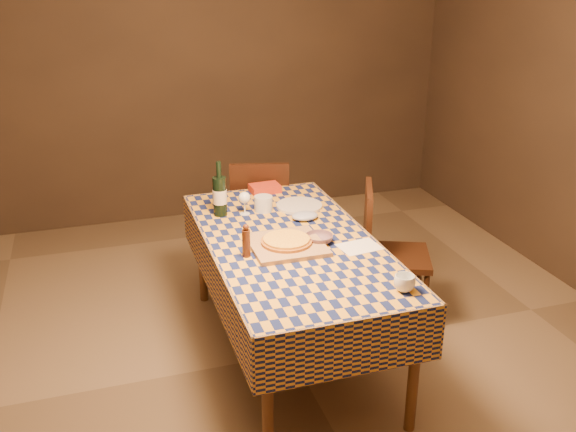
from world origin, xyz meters
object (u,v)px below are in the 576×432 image
Objects in this scene: dining_table at (291,252)px; bowl at (319,239)px; pizza at (286,241)px; cutting_board at (286,245)px; white_plate at (299,206)px; chair_right at (384,247)px; chair_far at (260,212)px; wine_bottle at (220,195)px.

bowl reaches higher than dining_table.
pizza reaches higher than dining_table.
pizza reaches higher than cutting_board.
cutting_board is at bearing -115.17° from white_plate.
cutting_board is 2.56× the size of bowl.
pizza is 0.88m from chair_right.
chair_far is (-0.11, 0.60, -0.26)m from white_plate.
bowl is at bearing -52.85° from wine_bottle.
cutting_board reaches higher than white_plate.
wine_bottle reaches higher than bowl.
cutting_board is (-0.05, -0.08, 0.09)m from dining_table.
chair_right is (0.77, 0.32, -0.26)m from cutting_board.
dining_table is at bearing 149.75° from bowl.
bowl is at bearing -97.23° from white_plate.
pizza is 0.62m from white_plate.
wine_bottle is 0.53m from white_plate.
chair_right is at bearing 22.49° from pizza.
wine_bottle is 1.12m from chair_right.
pizza reaches higher than white_plate.
white_plate is (0.27, 0.56, -0.03)m from pizza.
chair_right is at bearing -25.90° from white_plate.
white_plate is at bearing 64.83° from pizza.
bowl is at bearing -30.25° from dining_table.
dining_table is 0.13m from cutting_board.
chair_far reaches higher than cutting_board.
white_plate is (0.27, 0.56, -0.00)m from cutting_board.
cutting_board is 1.35× the size of white_plate.
cutting_board is 1.36× the size of pizza.
chair_right is (0.51, -0.25, -0.26)m from white_plate.
chair_far is (0.41, 0.58, -0.38)m from wine_bottle.
chair_right is at bearing -54.02° from chair_far.
cutting_board is at bearing -66.78° from wine_bottle.
pizza is at bearing -115.17° from white_plate.
chair_far and chair_right have the same top height.
pizza is (-0.05, -0.08, 0.12)m from dining_table.
white_plate is at bearing 66.08° from dining_table.
dining_table is at bearing -95.73° from chair_far.
wine_bottle is 0.80m from chair_far.
chair_right reaches higher than pizza.
bowl is 0.17× the size of chair_far.
wine_bottle is at bearing 113.22° from pizza.
dining_table is 0.19m from bowl.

